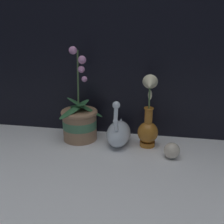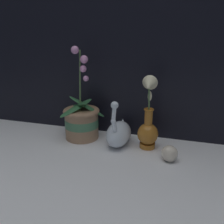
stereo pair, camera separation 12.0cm
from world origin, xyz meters
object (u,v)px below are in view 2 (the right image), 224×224
(orchid_potted_plant, at_px, (82,120))
(blue_vase, at_px, (148,124))
(glass_sphere, at_px, (169,153))
(swan_figurine, at_px, (119,132))

(orchid_potted_plant, xyz_separation_m, blue_vase, (0.33, -0.03, 0.02))
(blue_vase, distance_m, glass_sphere, 0.17)
(orchid_potted_plant, bearing_deg, glass_sphere, -15.18)
(swan_figurine, xyz_separation_m, blue_vase, (0.14, -0.00, 0.06))
(swan_figurine, xyz_separation_m, glass_sphere, (0.25, -0.10, -0.03))
(glass_sphere, bearing_deg, blue_vase, 139.08)
(orchid_potted_plant, height_order, swan_figurine, orchid_potted_plant)
(orchid_potted_plant, relative_size, swan_figurine, 1.93)
(swan_figurine, height_order, glass_sphere, swan_figurine)
(orchid_potted_plant, height_order, blue_vase, orchid_potted_plant)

